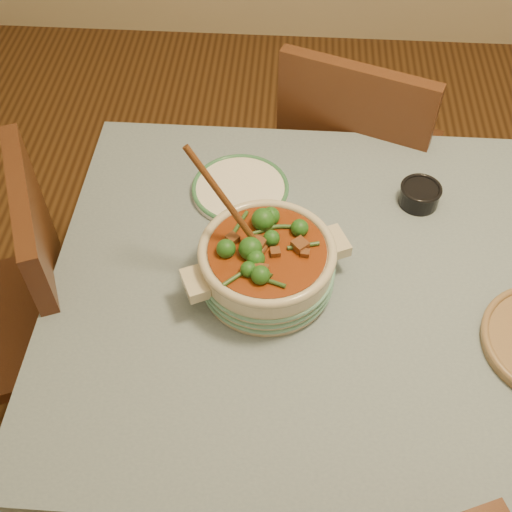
{
  "coord_description": "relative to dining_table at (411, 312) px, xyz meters",
  "views": [
    {
      "loc": [
        -0.31,
        -0.89,
        1.93
      ],
      "look_at": [
        -0.37,
        -0.01,
        0.86
      ],
      "focal_mm": 45.0,
      "sensor_mm": 36.0,
      "label": 1
    }
  ],
  "objects": [
    {
      "name": "white_plate",
      "position": [
        -0.43,
        0.28,
        0.1
      ],
      "size": [
        0.28,
        0.28,
        0.02
      ],
      "rotation": [
        0.0,
        0.0,
        -0.15
      ],
      "color": "white",
      "rests_on": "dining_table"
    },
    {
      "name": "stew_casserole",
      "position": [
        -0.35,
        -0.01,
        0.17
      ],
      "size": [
        0.39,
        0.39,
        0.36
      ],
      "rotation": [
        0.0,
        0.0,
        0.43
      ],
      "color": "beige",
      "rests_on": "dining_table"
    },
    {
      "name": "floor",
      "position": [
        0.0,
        0.0,
        -0.66
      ],
      "size": [
        4.5,
        4.5,
        0.0
      ],
      "primitive_type": "plane",
      "color": "#3F2412",
      "rests_on": "ground"
    },
    {
      "name": "condiment_bowl",
      "position": [
        0.02,
        0.28,
        0.12
      ],
      "size": [
        0.12,
        0.12,
        0.06
      ],
      "rotation": [
        0.0,
        0.0,
        0.22
      ],
      "color": "black",
      "rests_on": "dining_table"
    },
    {
      "name": "chair_left",
      "position": [
        -1.0,
        0.03,
        -0.13
      ],
      "size": [
        0.58,
        0.58,
        0.95
      ],
      "rotation": [
        0.0,
        0.0,
        -1.18
      ],
      "color": "#532F19",
      "rests_on": "floor"
    },
    {
      "name": "dining_table",
      "position": [
        0.0,
        0.0,
        0.0
      ],
      "size": [
        1.68,
        1.08,
        0.76
      ],
      "color": "brown",
      "rests_on": "floor"
    },
    {
      "name": "chair_far",
      "position": [
        -0.09,
        0.67,
        -0.12
      ],
      "size": [
        0.57,
        0.57,
        0.95
      ],
      "rotation": [
        0.0,
        0.0,
        2.78
      ],
      "color": "#532F19",
      "rests_on": "floor"
    }
  ]
}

